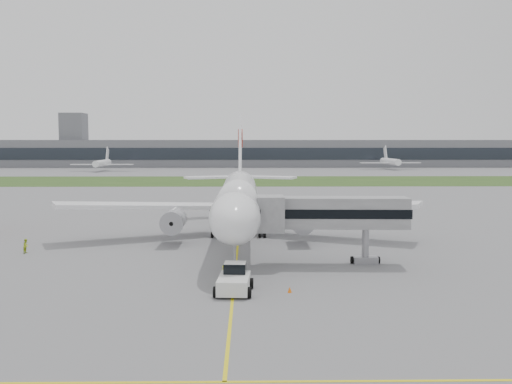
{
  "coord_description": "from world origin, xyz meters",
  "views": [
    {
      "loc": [
        1.27,
        -69.56,
        12.83
      ],
      "look_at": [
        2.3,
        2.0,
        6.57
      ],
      "focal_mm": 40.0,
      "sensor_mm": 36.0,
      "label": 1
    }
  ],
  "objects_px": {
    "airliner": "(238,197)",
    "ground_crew_near": "(223,275)",
    "jet_bridge": "(327,213)",
    "pushback_tug": "(234,279)"
  },
  "relations": [
    {
      "from": "pushback_tug",
      "to": "ground_crew_near",
      "type": "relative_size",
      "value": 2.73
    },
    {
      "from": "airliner",
      "to": "ground_crew_near",
      "type": "height_order",
      "value": "airliner"
    },
    {
      "from": "jet_bridge",
      "to": "ground_crew_near",
      "type": "relative_size",
      "value": 9.06
    },
    {
      "from": "ground_crew_near",
      "to": "jet_bridge",
      "type": "bearing_deg",
      "value": 173.09
    },
    {
      "from": "airliner",
      "to": "jet_bridge",
      "type": "distance_m",
      "value": 18.25
    },
    {
      "from": "jet_bridge",
      "to": "ground_crew_near",
      "type": "distance_m",
      "value": 14.06
    },
    {
      "from": "jet_bridge",
      "to": "ground_crew_near",
      "type": "bearing_deg",
      "value": -139.89
    },
    {
      "from": "pushback_tug",
      "to": "ground_crew_near",
      "type": "bearing_deg",
      "value": 115.16
    },
    {
      "from": "pushback_tug",
      "to": "ground_crew_near",
      "type": "height_order",
      "value": "pushback_tug"
    },
    {
      "from": "airliner",
      "to": "pushback_tug",
      "type": "xyz_separation_m",
      "value": [
        0.09,
        -26.35,
        -4.57
      ]
    }
  ]
}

